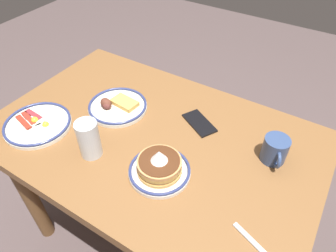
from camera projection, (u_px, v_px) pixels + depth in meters
ground_plane at (157, 234)px, 1.65m from camera, size 6.00×6.00×0.00m
dining_table at (153, 156)px, 1.21m from camera, size 1.22×0.78×0.75m
plate_near_main at (117, 106)px, 1.24m from camera, size 0.24×0.24×0.05m
plate_center_pancakes at (38, 124)px, 1.16m from camera, size 0.25×0.25×0.04m
plate_far_companion at (159, 168)px, 0.98m from camera, size 0.20×0.20×0.11m
coffee_mug at (275, 150)px, 1.02m from camera, size 0.08×0.11×0.09m
drinking_glass at (89, 141)px, 1.03m from camera, size 0.07×0.07×0.14m
cell_phone at (199, 123)px, 1.18m from camera, size 0.16×0.13×0.01m
fork_near at (263, 252)px, 0.81m from camera, size 0.20×0.09×0.01m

